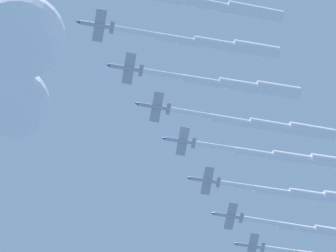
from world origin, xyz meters
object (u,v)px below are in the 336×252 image
at_px(jet_port_outer, 308,195).
at_px(jet_lead, 208,5).
at_px(jet_port_mid, 272,126).
at_px(jet_port_inner, 216,44).
at_px(jet_starboard_mid, 294,158).
at_px(jet_starboard_outer, 335,232).
at_px(jet_starboard_inner, 240,85).

bearing_deg(jet_port_outer, jet_lead, 100.79).
bearing_deg(jet_port_mid, jet_lead, 100.70).
height_order(jet_port_inner, jet_port_outer, jet_port_outer).
bearing_deg(jet_starboard_mid, jet_port_inner, 95.61).
height_order(jet_lead, jet_starboard_outer, jet_lead).
distance_m(jet_lead, jet_starboard_inner, 24.45).
height_order(jet_port_inner, jet_starboard_mid, jet_starboard_mid).
height_order(jet_port_inner, jet_port_mid, jet_port_mid).
distance_m(jet_port_inner, jet_port_mid, 30.16).
xyz_separation_m(jet_port_outer, jet_starboard_outer, (1.03, -16.04, -0.88)).
height_order(jet_port_outer, jet_starboard_outer, jet_port_outer).
bearing_deg(jet_port_mid, jet_port_inner, 95.25).
distance_m(jet_starboard_inner, jet_port_outer, 42.81).
bearing_deg(jet_port_inner, jet_starboard_inner, -80.91).
height_order(jet_lead, jet_port_inner, jet_lead).
distance_m(jet_starboard_inner, jet_starboard_mid, 30.45).
xyz_separation_m(jet_lead, jet_starboard_mid, (9.08, -53.68, 1.71)).
xyz_separation_m(jet_starboard_mid, jet_starboard_outer, (4.50, -28.22, -2.95)).
distance_m(jet_starboard_inner, jet_starboard_outer, 58.85).
bearing_deg(jet_starboard_mid, jet_port_mid, 96.39).
distance_m(jet_lead, jet_port_inner, 10.96).
bearing_deg(jet_starboard_outer, jet_port_outer, 93.66).
bearing_deg(jet_port_outer, jet_starboard_inner, 97.53).
xyz_separation_m(jet_port_inner, jet_starboard_mid, (4.30, -43.84, 2.42)).
height_order(jet_port_mid, jet_starboard_mid, jet_starboard_mid).
bearing_deg(jet_lead, jet_starboard_inner, -73.47).
xyz_separation_m(jet_lead, jet_starboard_outer, (13.58, -81.90, -1.24)).
relative_size(jet_port_inner, jet_starboard_outer, 0.94).
distance_m(jet_starboard_mid, jet_starboard_outer, 28.73).
relative_size(jet_port_inner, jet_port_mid, 0.93).
relative_size(jet_port_mid, jet_starboard_outer, 1.01).
bearing_deg(jet_starboard_outer, jet_lead, 99.42).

